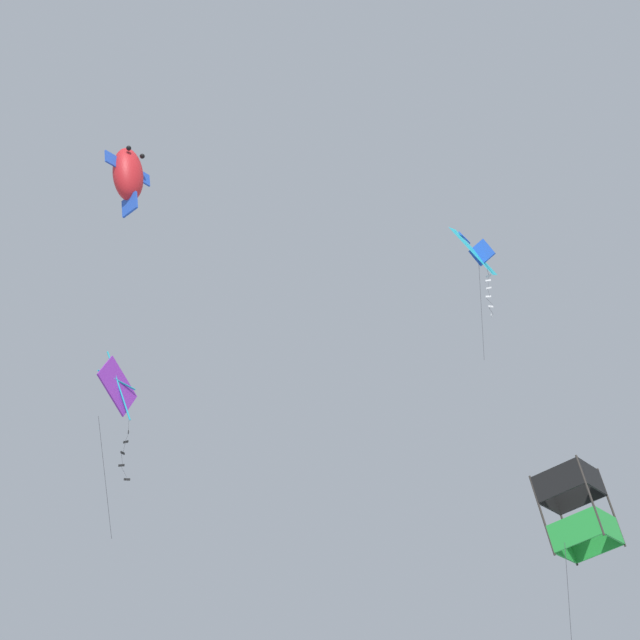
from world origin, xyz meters
The scene contains 4 objects.
kite_diamond_upper_right centered at (7.03, -4.26, 33.83)m, with size 1.96×0.93×5.21m.
kite_fish_mid_left centered at (6.91, -4.67, 41.09)m, with size 1.74×1.50×2.67m.
kite_delta_highest centered at (1.08, 4.97, 39.60)m, with size 2.76×1.45×4.56m.
kite_box_far_centre centered at (3.41, 7.48, 30.12)m, with size 1.90×2.20×7.63m.
Camera 1 is at (30.21, 10.12, 22.70)m, focal length 58.20 mm.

